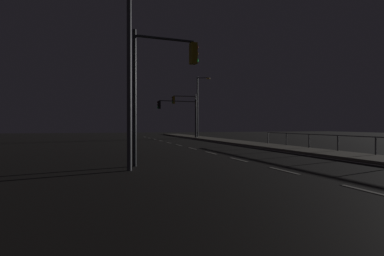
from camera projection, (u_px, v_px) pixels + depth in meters
ground_plane at (208, 152)px, 20.20m from camera, size 112.00×112.00×0.00m
sidewalk_right at (295, 149)px, 22.04m from camera, size 2.71×77.00×0.14m
lane_markings_center at (192, 148)px, 23.55m from camera, size 0.14×50.00×0.01m
lane_edge_line at (242, 146)px, 26.36m from camera, size 0.14×53.00×0.01m
traffic_light_overhead_east at (179, 110)px, 39.53m from camera, size 5.25×1.00×4.82m
traffic_light_mid_right at (162, 73)px, 13.76m from camera, size 2.99×0.53×5.73m
traffic_light_near_right at (186, 107)px, 41.27m from camera, size 3.26×0.35×5.59m
street_lamp_mid_block at (199, 101)px, 43.44m from camera, size 1.62×1.11×8.18m
street_lamp_median at (129, 52)px, 11.64m from camera, size 0.69×2.42×7.29m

